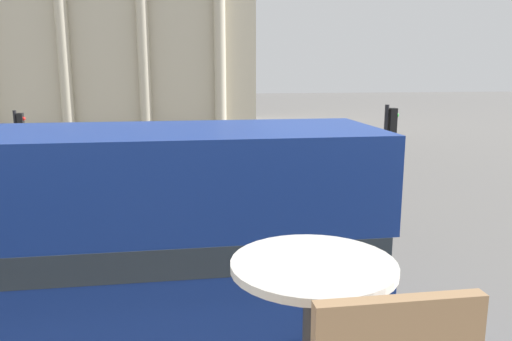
{
  "coord_description": "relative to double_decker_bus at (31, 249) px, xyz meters",
  "views": [
    {
      "loc": [
        0.45,
        -1.99,
        5.03
      ],
      "look_at": [
        3.17,
        15.81,
        1.33
      ],
      "focal_mm": 35.0,
      "sensor_mm": 36.0,
      "label": 1
    }
  ],
  "objects": [
    {
      "name": "double_decker_bus",
      "position": [
        0.0,
        0.0,
        0.0
      ],
      "size": [
        10.82,
        2.75,
        4.11
      ],
      "rotation": [
        0.0,
        0.0,
        0.03
      ],
      "color": "black",
      "rests_on": "ground_plane"
    },
    {
      "name": "car_black",
      "position": [
        4.33,
        18.51,
        -1.61
      ],
      "size": [
        4.2,
        1.93,
        1.35
      ],
      "rotation": [
        0.0,
        0.0,
        1.78
      ],
      "color": "black",
      "rests_on": "ground_plane"
    },
    {
      "name": "pedestrian_yellow",
      "position": [
        9.0,
        9.3,
        -1.35
      ],
      "size": [
        0.32,
        0.32,
        1.66
      ],
      "rotation": [
        0.0,
        0.0,
        2.94
      ],
      "color": "#282B33",
      "rests_on": "ground_plane"
    },
    {
      "name": "traffic_light_mid",
      "position": [
        -3.47,
        11.36,
        0.02
      ],
      "size": [
        0.42,
        0.24,
        3.55
      ],
      "color": "black",
      "rests_on": "ground_plane"
    },
    {
      "name": "pedestrian_blue",
      "position": [
        1.35,
        18.68,
        -1.3
      ],
      "size": [
        0.32,
        0.32,
        1.75
      ],
      "rotation": [
        0.0,
        0.0,
        4.16
      ],
      "color": "#282B33",
      "rests_on": "ground_plane"
    },
    {
      "name": "cafe_dining_table",
      "position": [
        2.79,
        -6.08,
        1.85
      ],
      "size": [
        0.6,
        0.6,
        0.73
      ],
      "color": "#2D2D30",
      "rests_on": "cafe_floor_slab"
    },
    {
      "name": "traffic_light_near",
      "position": [
        8.23,
        5.76,
        0.31
      ],
      "size": [
        0.42,
        0.24,
        4.02
      ],
      "color": "black",
      "rests_on": "ground_plane"
    }
  ]
}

